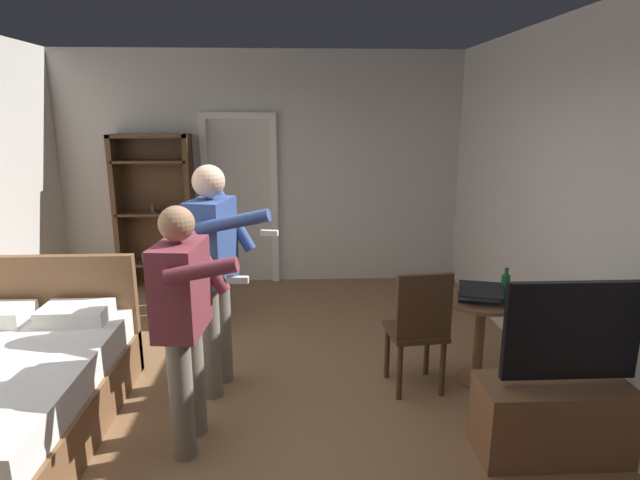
# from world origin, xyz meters

# --- Properties ---
(ground_plane) EXTENTS (6.92, 6.92, 0.00)m
(ground_plane) POSITION_xyz_m (0.00, 0.00, 0.00)
(ground_plane) COLOR olive
(wall_back) EXTENTS (5.16, 0.12, 2.86)m
(wall_back) POSITION_xyz_m (0.00, 3.20, 1.43)
(wall_back) COLOR beige
(wall_back) RESTS_ON ground_plane
(wall_right) EXTENTS (0.12, 6.53, 2.86)m
(wall_right) POSITION_xyz_m (2.52, 0.00, 1.43)
(wall_right) COLOR beige
(wall_right) RESTS_ON ground_plane
(doorway_frame) EXTENTS (0.93, 0.08, 2.13)m
(doorway_frame) POSITION_xyz_m (-0.28, 3.12, 1.22)
(doorway_frame) COLOR white
(doorway_frame) RESTS_ON ground_plane
(bookshelf) EXTENTS (0.93, 0.32, 1.88)m
(bookshelf) POSITION_xyz_m (-1.30, 2.98, 1.01)
(bookshelf) COLOR #4C331E
(bookshelf) RESTS_ON ground_plane
(tv_flatscreen) EXTENTS (1.26, 0.40, 1.17)m
(tv_flatscreen) POSITION_xyz_m (2.16, -0.51, 0.33)
(tv_flatscreen) COLOR brown
(tv_flatscreen) RESTS_ON ground_plane
(side_table) EXTENTS (0.57, 0.57, 0.70)m
(side_table) POSITION_xyz_m (1.86, 0.44, 0.47)
(side_table) COLOR brown
(side_table) RESTS_ON ground_plane
(laptop) EXTENTS (0.40, 0.40, 0.16)m
(laptop) POSITION_xyz_m (1.82, 0.40, 0.75)
(laptop) COLOR black
(laptop) RESTS_ON side_table
(bottle_on_table) EXTENTS (0.06, 0.06, 0.28)m
(bottle_on_table) POSITION_xyz_m (2.00, 0.36, 0.82)
(bottle_on_table) COLOR #15582E
(bottle_on_table) RESTS_ON side_table
(wooden_chair) EXTENTS (0.46, 0.46, 0.99)m
(wooden_chair) POSITION_xyz_m (1.33, 0.30, 0.54)
(wooden_chair) COLOR #4C331E
(wooden_chair) RESTS_ON ground_plane
(person_blue_shirt) EXTENTS (0.60, 0.65, 1.60)m
(person_blue_shirt) POSITION_xyz_m (-0.30, -0.27, 0.92)
(person_blue_shirt) COLOR gray
(person_blue_shirt) RESTS_ON ground_plane
(person_striped_shirt) EXTENTS (0.68, 0.70, 1.77)m
(person_striped_shirt) POSITION_xyz_m (-0.22, 0.43, 1.03)
(person_striped_shirt) COLOR gray
(person_striped_shirt) RESTS_ON ground_plane
(suitcase_dark) EXTENTS (0.57, 0.37, 0.39)m
(suitcase_dark) POSITION_xyz_m (-0.78, 1.85, 0.19)
(suitcase_dark) COLOR #1E2D38
(suitcase_dark) RESTS_ON ground_plane
(suitcase_small) EXTENTS (0.53, 0.37, 0.35)m
(suitcase_small) POSITION_xyz_m (-0.85, 2.24, 0.17)
(suitcase_small) COLOR black
(suitcase_small) RESTS_ON ground_plane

